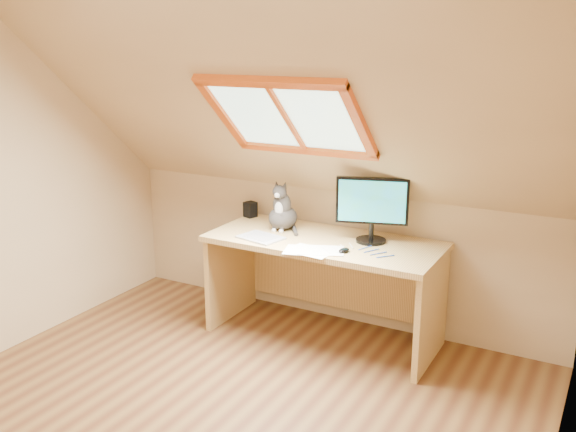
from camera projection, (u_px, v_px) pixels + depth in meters
The scene contains 10 objects.
ground at pixel (198, 432), 3.54m from camera, with size 3.50×3.50×0.00m, color brown.
room_shell at pixel (175, 182), 3.07m from camera, with size 3.52×3.52×2.41m.
desk at pixel (328, 267), 4.58m from camera, with size 1.63×0.71×0.74m.
monitor at pixel (372, 205), 4.33m from camera, with size 0.48×0.21×0.45m.
cat at pixel (282, 212), 4.66m from camera, with size 0.22×0.26×0.37m.
desk_speaker at pixel (250, 209), 5.00m from camera, with size 0.08×0.08×0.12m, color black.
graphics_tablet at pixel (261, 238), 4.47m from camera, with size 0.30×0.21×0.01m, color #B2B2B7.
mouse at pixel (344, 250), 4.18m from camera, with size 0.05×0.09×0.03m, color black.
papers at pixel (306, 249), 4.24m from camera, with size 0.35×0.30×0.01m.
cables at pixel (360, 251), 4.21m from camera, with size 0.51×0.26×0.01m.
Camera 1 is at (1.91, -2.48, 2.10)m, focal length 40.00 mm.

